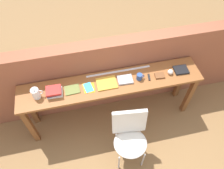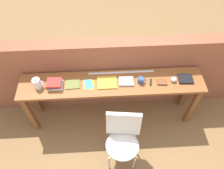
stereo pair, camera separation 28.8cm
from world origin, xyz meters
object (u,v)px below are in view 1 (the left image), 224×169
leather_journal_brown (160,76)px  sports_ball_small (170,72)px  magazine_cycling (72,90)px  multitool_folded (149,77)px  chair_white_moulded (130,136)px  book_stack_leftmost (54,92)px  book_repair_rightmost (181,70)px  mug (140,77)px  pitcher_white (36,93)px  book_open_centre (107,83)px  pamphlet_pile_colourful (89,88)px

leather_journal_brown → sports_ball_small: 0.16m
magazine_cycling → leather_journal_brown: (1.20, -0.03, 0.00)m
multitool_folded → chair_white_moulded: bearing=-124.1°
chair_white_moulded → multitool_folded: 0.83m
book_stack_leftmost → book_repair_rightmost: size_ratio=1.07×
mug → pitcher_white: bearing=180.0°
leather_journal_brown → pitcher_white: bearing=-175.7°
pitcher_white → book_open_centre: size_ratio=0.69×
book_repair_rightmost → magazine_cycling: bearing=-177.2°
mug → book_repair_rightmost: size_ratio=0.57×
pitcher_white → book_stack_leftmost: 0.22m
sports_ball_small → pitcher_white: bearing=179.8°
magazine_cycling → leather_journal_brown: bearing=-4.2°
book_open_centre → sports_ball_small: 0.89m
pamphlet_pile_colourful → sports_ball_small: 1.14m
chair_white_moulded → sports_ball_small: size_ratio=12.05×
pitcher_white → leather_journal_brown: pitcher_white is taller
mug → multitool_folded: (0.14, -0.01, -0.04)m
magazine_cycling → pamphlet_pile_colourful: 0.22m
multitool_folded → sports_ball_small: size_ratio=1.49×
book_repair_rightmost → mug: bearing=-175.8°
pamphlet_pile_colourful → sports_ball_small: sports_ball_small is taller
multitool_folded → book_repair_rightmost: (0.48, 0.02, 0.01)m
mug → leather_journal_brown: 0.29m
pamphlet_pile_colourful → leather_journal_brown: (0.98, -0.02, 0.01)m
pitcher_white → magazine_cycling: pitcher_white is taller
pamphlet_pile_colourful → book_repair_rightmost: (1.31, 0.02, 0.01)m
chair_white_moulded → leather_journal_brown: size_ratio=6.86×
pitcher_white → multitool_folded: 1.49m
chair_white_moulded → magazine_cycling: size_ratio=4.59×
pitcher_white → book_repair_rightmost: bearing=0.5°
mug → multitool_folded: 0.14m
book_open_centre → pamphlet_pile_colourful: bearing=-176.3°
pitcher_white → pamphlet_pile_colourful: (0.66, -0.00, -0.07)m
chair_white_moulded → pamphlet_pile_colourful: bearing=123.7°
book_stack_leftmost → multitool_folded: (1.27, -0.01, -0.04)m
pamphlet_pile_colourful → chair_white_moulded: bearing=-56.3°
chair_white_moulded → mug: bearing=65.8°
magazine_cycling → book_repair_rightmost: book_repair_rightmost is taller
book_stack_leftmost → leather_journal_brown: size_ratio=1.59×
book_open_centre → sports_ball_small: size_ratio=3.60×
book_repair_rightmost → book_open_centre: bearing=-177.3°
multitool_folded → leather_journal_brown: size_ratio=0.85×
pitcher_white → multitool_folded: size_ratio=1.67×
pitcher_white → pamphlet_pile_colourful: size_ratio=1.02×
book_stack_leftmost → magazine_cycling: (0.23, 0.01, -0.04)m
pamphlet_pile_colourful → book_repair_rightmost: book_repair_rightmost is taller
multitool_folded → sports_ball_small: (0.30, 0.00, 0.03)m
leather_journal_brown → sports_ball_small: bearing=9.2°
chair_white_moulded → mug: 0.79m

